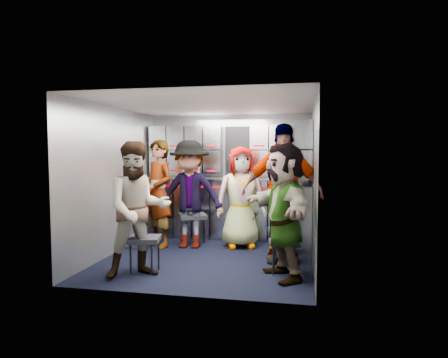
% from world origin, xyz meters
% --- Properties ---
extents(floor, '(3.00, 3.00, 0.00)m').
position_xyz_m(floor, '(0.00, 0.00, 0.00)').
color(floor, black).
rests_on(floor, ground).
extents(wall_back, '(2.80, 0.04, 2.10)m').
position_xyz_m(wall_back, '(0.00, 1.50, 1.05)').
color(wall_back, gray).
rests_on(wall_back, ground).
extents(wall_left, '(0.04, 3.00, 2.10)m').
position_xyz_m(wall_left, '(-1.40, 0.00, 1.05)').
color(wall_left, gray).
rests_on(wall_left, ground).
extents(wall_right, '(0.04, 3.00, 2.10)m').
position_xyz_m(wall_right, '(1.40, 0.00, 1.05)').
color(wall_right, gray).
rests_on(wall_right, ground).
extents(ceiling, '(2.80, 3.00, 0.02)m').
position_xyz_m(ceiling, '(0.00, 0.00, 2.10)').
color(ceiling, silver).
rests_on(ceiling, wall_back).
extents(cart_bank_back, '(2.68, 0.38, 0.99)m').
position_xyz_m(cart_bank_back, '(0.00, 1.29, 0.49)').
color(cart_bank_back, '#8D939B').
rests_on(cart_bank_back, ground).
extents(cart_bank_left, '(0.38, 0.76, 0.99)m').
position_xyz_m(cart_bank_left, '(-1.19, 0.56, 0.49)').
color(cart_bank_left, '#8D939B').
rests_on(cart_bank_left, ground).
extents(counter, '(2.68, 0.42, 0.03)m').
position_xyz_m(counter, '(0.00, 1.29, 1.01)').
color(counter, '#ACAFB4').
rests_on(counter, cart_bank_back).
extents(locker_bank_back, '(2.68, 0.28, 0.82)m').
position_xyz_m(locker_bank_back, '(0.00, 1.35, 1.49)').
color(locker_bank_back, '#8D939B').
rests_on(locker_bank_back, wall_back).
extents(locker_bank_right, '(0.28, 1.00, 0.82)m').
position_xyz_m(locker_bank_right, '(1.25, 0.70, 1.49)').
color(locker_bank_right, '#8D939B').
rests_on(locker_bank_right, wall_right).
extents(right_cabinet, '(0.28, 1.20, 1.00)m').
position_xyz_m(right_cabinet, '(1.25, 0.60, 0.50)').
color(right_cabinet, '#8D939B').
rests_on(right_cabinet, ground).
extents(coffee_niche, '(0.46, 0.16, 0.84)m').
position_xyz_m(coffee_niche, '(0.18, 1.41, 1.47)').
color(coffee_niche, black).
rests_on(coffee_niche, wall_back).
extents(red_latch_strip, '(2.60, 0.02, 0.03)m').
position_xyz_m(red_latch_strip, '(0.00, 1.09, 0.88)').
color(red_latch_strip, '#B3040F').
rests_on(red_latch_strip, cart_bank_back).
extents(jump_seat_near_left, '(0.43, 0.42, 0.43)m').
position_xyz_m(jump_seat_near_left, '(-0.62, -0.80, 0.38)').
color(jump_seat_near_left, black).
rests_on(jump_seat_near_left, ground).
extents(jump_seat_mid_left, '(0.53, 0.52, 0.48)m').
position_xyz_m(jump_seat_mid_left, '(-0.43, 0.69, 0.43)').
color(jump_seat_mid_left, black).
rests_on(jump_seat_mid_left, ground).
extents(jump_seat_center, '(0.41, 0.39, 0.46)m').
position_xyz_m(jump_seat_center, '(0.33, 0.87, 0.40)').
color(jump_seat_center, black).
rests_on(jump_seat_center, ground).
extents(jump_seat_mid_right, '(0.42, 0.41, 0.40)m').
position_xyz_m(jump_seat_mid_right, '(0.99, 0.18, 0.36)').
color(jump_seat_mid_right, black).
rests_on(jump_seat_mid_right, ground).
extents(jump_seat_near_right, '(0.39, 0.38, 0.40)m').
position_xyz_m(jump_seat_near_right, '(1.05, -0.53, 0.35)').
color(jump_seat_near_right, black).
rests_on(jump_seat_near_right, ground).
extents(attendant_standing, '(0.72, 0.67, 1.64)m').
position_xyz_m(attendant_standing, '(-0.91, 0.47, 0.82)').
color(attendant_standing, black).
rests_on(attendant_standing, ground).
extents(attendant_arc_a, '(0.97, 0.93, 1.59)m').
position_xyz_m(attendant_arc_a, '(-0.62, -0.98, 0.79)').
color(attendant_arc_a, black).
rests_on(attendant_arc_a, ground).
extents(attendant_arc_b, '(1.09, 0.67, 1.63)m').
position_xyz_m(attendant_arc_b, '(-0.43, 0.51, 0.82)').
color(attendant_arc_b, black).
rests_on(attendant_arc_b, ground).
extents(attendant_arc_c, '(0.87, 0.70, 1.54)m').
position_xyz_m(attendant_arc_c, '(0.33, 0.69, 0.77)').
color(attendant_arc_c, black).
rests_on(attendant_arc_c, ground).
extents(attendant_arc_d, '(1.08, 0.46, 1.84)m').
position_xyz_m(attendant_arc_d, '(0.99, 0.00, 0.92)').
color(attendant_arc_d, black).
rests_on(attendant_arc_d, ground).
extents(attendant_arc_e, '(1.06, 1.52, 1.57)m').
position_xyz_m(attendant_arc_e, '(1.05, -0.71, 0.79)').
color(attendant_arc_e, black).
rests_on(attendant_arc_e, ground).
extents(bottle_left, '(0.07, 0.07, 0.26)m').
position_xyz_m(bottle_left, '(-0.46, 1.24, 1.16)').
color(bottle_left, white).
rests_on(bottle_left, counter).
extents(bottle_mid, '(0.06, 0.06, 0.25)m').
position_xyz_m(bottle_mid, '(-0.74, 1.24, 1.16)').
color(bottle_mid, white).
rests_on(bottle_mid, counter).
extents(bottle_right, '(0.06, 0.06, 0.28)m').
position_xyz_m(bottle_right, '(0.82, 1.24, 1.17)').
color(bottle_right, white).
rests_on(bottle_right, counter).
extents(cup_left, '(0.08, 0.08, 0.10)m').
position_xyz_m(cup_left, '(-0.49, 1.23, 1.08)').
color(cup_left, tan).
rests_on(cup_left, counter).
extents(cup_right, '(0.09, 0.09, 0.10)m').
position_xyz_m(cup_right, '(1.25, 1.23, 1.08)').
color(cup_right, tan).
rests_on(cup_right, counter).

